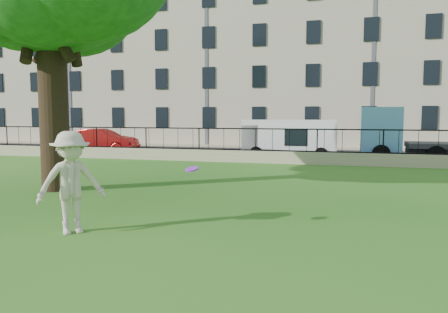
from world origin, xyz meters
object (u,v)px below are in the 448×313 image
(frisbee, at_px, (192,169))
(red_sedan, at_px, (102,141))
(white_van, at_px, (289,139))
(blue_truck, at_px, (429,134))
(man, at_px, (71,183))

(frisbee, distance_m, red_sedan, 19.85)
(white_van, xyz_separation_m, blue_truck, (7.10, 0.16, 0.34))
(white_van, bearing_deg, man, -102.09)
(red_sedan, relative_size, blue_truck, 0.69)
(red_sedan, xyz_separation_m, blue_truck, (18.89, -0.06, 0.64))
(red_sedan, distance_m, blue_truck, 18.90)
(white_van, distance_m, blue_truck, 7.11)
(red_sedan, height_order, blue_truck, blue_truck)
(man, bearing_deg, blue_truck, 14.43)
(frisbee, xyz_separation_m, white_van, (0.01, 15.75, -0.23))
(red_sedan, bearing_deg, frisbee, -148.64)
(frisbee, xyz_separation_m, red_sedan, (-11.78, 15.97, -0.53))
(blue_truck, bearing_deg, white_van, -177.47)
(white_van, bearing_deg, frisbee, -94.32)
(frisbee, distance_m, blue_truck, 17.43)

